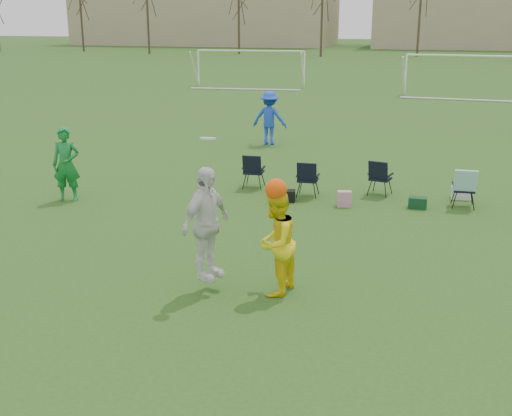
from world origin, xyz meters
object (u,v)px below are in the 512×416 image
(fielder_green_near, at_px, (66,164))
(goal_mid, at_px, (469,64))
(fielder_blue, at_px, (270,118))
(goal_left, at_px, (251,58))
(center_contest, at_px, (242,232))

(fielder_green_near, relative_size, goal_mid, 0.26)
(fielder_blue, height_order, goal_mid, goal_mid)
(goal_mid, bearing_deg, fielder_blue, -110.09)
(goal_left, distance_m, goal_mid, 14.14)
(center_contest, distance_m, goal_left, 33.94)
(center_contest, relative_size, goal_mid, 0.37)
(goal_left, xyz_separation_m, goal_mid, (14.00, -2.00, 0.00))
(fielder_blue, xyz_separation_m, center_contest, (2.80, -13.22, 0.10))
(fielder_blue, relative_size, center_contest, 0.72)
(fielder_blue, distance_m, goal_left, 20.47)
(fielder_blue, height_order, center_contest, center_contest)
(goal_left, bearing_deg, fielder_blue, -77.43)
(fielder_blue, bearing_deg, goal_left, -70.67)
(goal_mid, bearing_deg, fielder_green_near, -108.82)
(fielder_green_near, relative_size, center_contest, 0.70)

